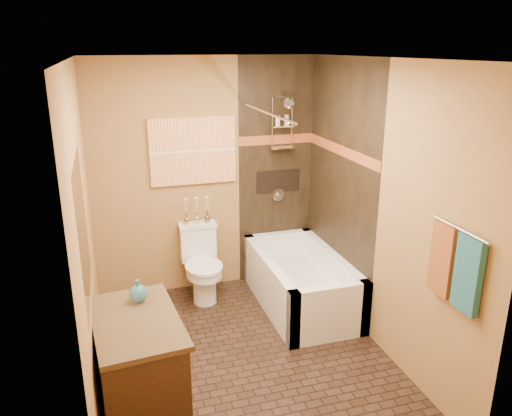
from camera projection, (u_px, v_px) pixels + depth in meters
name	position (u px, v px, depth m)	size (l,w,h in m)	color
floor	(246.00, 358.00, 4.33)	(3.00, 3.00, 0.00)	black
wall_left	(86.00, 239.00, 3.61)	(0.02, 3.00, 2.50)	#A06E3E
wall_right	(380.00, 209.00, 4.28)	(0.02, 3.00, 2.50)	#A06E3E
wall_back	(207.00, 177.00, 5.31)	(2.40, 0.02, 2.50)	#A06E3E
wall_front	(325.00, 317.00, 2.58)	(2.40, 0.02, 2.50)	#A06E3E
ceiling	(244.00, 58.00, 3.56)	(3.00, 3.00, 0.00)	silver
alcove_tile_back	(276.00, 173.00, 5.51)	(0.85, 0.01, 2.50)	black
alcove_tile_right	(339.00, 187.00, 4.96)	(0.01, 1.50, 2.50)	black
mosaic_band_back	(277.00, 140.00, 5.39)	(0.85, 0.01, 0.10)	maroon
mosaic_band_right	(341.00, 150.00, 4.84)	(0.01, 1.50, 0.10)	maroon
alcove_niche	(278.00, 181.00, 5.55)	(0.50, 0.01, 0.25)	black
shower_fixtures	(282.00, 137.00, 5.29)	(0.24, 0.33, 1.16)	silver
curtain_rod	(265.00, 112.00, 4.50)	(0.03, 0.03, 1.55)	silver
towel_bar	(459.00, 229.00, 3.25)	(0.02, 0.02, 0.55)	silver
towel_teal	(468.00, 275.00, 3.22)	(0.05, 0.22, 0.52)	#1C5060
towel_rust	(443.00, 259.00, 3.45)	(0.05, 0.22, 0.52)	brown
sunset_painting	(193.00, 151.00, 5.15)	(0.90, 0.04, 0.70)	orange
vanity_mirror	(83.00, 229.00, 3.10)	(0.01, 1.00, 0.90)	white
bathtub	(300.00, 285.00, 5.17)	(0.80, 1.50, 0.55)	white
toilet	(202.00, 263.00, 5.27)	(0.40, 0.59, 0.79)	white
vanity	(139.00, 370.00, 3.51)	(0.65, 0.97, 0.82)	black
teal_bottle	(138.00, 291.00, 3.59)	(0.13, 0.13, 0.21)	#296F7C
bud_vases	(197.00, 210.00, 5.27)	(0.28, 0.06, 0.28)	#B78939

